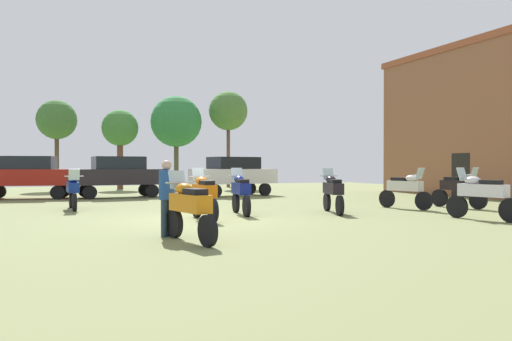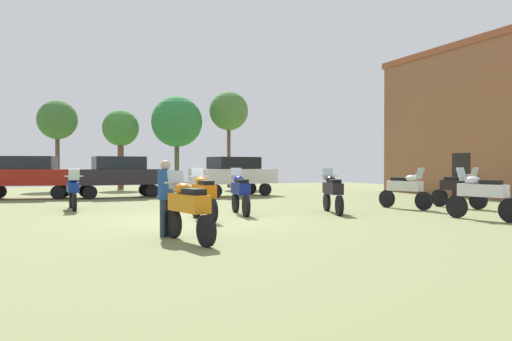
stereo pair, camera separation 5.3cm
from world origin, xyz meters
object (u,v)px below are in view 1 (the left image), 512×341
Objects in this scene: motorcycle_12 at (204,195)px; tree_6 at (57,120)px; person_1 at (167,192)px; tree_5 at (228,111)px; motorcycle_8 at (241,192)px; motorcycle_4 at (482,194)px; motorcycle_13 at (189,207)px; motorcycle_2 at (459,188)px; tree_2 at (176,122)px; car_1 at (234,173)px; car_3 at (28,174)px; tree_1 at (120,129)px; motorcycle_7 at (333,191)px; car_4 at (119,174)px; motorcycle_3 at (405,189)px; motorcycle_11 at (73,190)px.

motorcycle_12 is 0.37× the size of tree_6.
person_1 is 0.24× the size of tree_5.
tree_6 is (-11.44, 0.94, -0.95)m from tree_5.
motorcycle_4 is at bearing -28.01° from motorcycle_8.
motorcycle_12 is 4.14m from motorcycle_13.
tree_5 is (-1.99, 19.88, 4.71)m from motorcycle_2.
tree_2 is at bearing 65.64° from motorcycle_13.
tree_5 is at bearing -28.28° from car_1.
person_1 is (3.27, -14.96, -0.19)m from car_3.
tree_1 is at bearing 177.08° from tree_5.
motorcycle_2 is 8.36m from motorcycle_8.
tree_5 reaches higher than car_1.
car_4 is (-5.42, 11.01, 0.44)m from motorcycle_7.
person_1 is (-9.53, -3.74, 0.25)m from motorcycle_3.
car_1 is 1.03× the size of car_4.
tree_2 is at bearing -95.74° from motorcycle_3.
car_3 is at bearing -136.79° from tree_2.
motorcycle_11 is at bearing -37.01° from motorcycle_3.
car_1 is (6.20, 14.36, 0.46)m from motorcycle_13.
tree_1 is at bearing -179.47° from tree_2.
tree_2 is at bearing -7.31° from car_1.
motorcycle_3 is 1.02× the size of motorcycle_8.
car_1 is (-3.07, 9.67, 0.44)m from motorcycle_3.
person_1 reaches higher than motorcycle_12.
car_4 is at bearing -112.36° from motorcycle_11.
tree_6 reaches higher than car_3.
motorcycle_13 is (-1.47, -3.87, -0.02)m from motorcycle_12.
motorcycle_2 is at bearing -163.50° from car_1.
car_3 reaches higher than motorcycle_4.
motorcycle_2 is 12.05m from person_1.
motorcycle_2 is at bearing -116.85° from car_3.
car_4 is at bearing 93.22° from motorcycle_12.
tree_1 is at bearing 94.47° from motorcycle_4.
motorcycle_12 is 11.42m from car_4.
car_4 is 0.64× the size of tree_5.
car_4 is at bearing 70.60° from car_1.
tree_2 reaches higher than car_3.
motorcycle_4 is 13.81m from car_1.
person_1 reaches higher than motorcycle_2.
person_1 is (-1.73, -2.93, 0.25)m from motorcycle_12.
motorcycle_2 is 1.00× the size of motorcycle_3.
motorcycle_7 is 9.11m from motorcycle_11.
motorcycle_8 is at bearing -19.53° from motorcycle_2.
tree_2 is (9.18, 8.62, 3.44)m from car_3.
car_3 is (-6.53, 10.97, 0.44)m from motorcycle_8.
motorcycle_4 is 9.08m from person_1.
person_1 reaches higher than motorcycle_4.
car_3 is (-14.86, 11.68, 0.44)m from motorcycle_2.
motorcycle_7 is 7.32m from motorcycle_13.
motorcycle_11 is 16.32m from tree_1.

